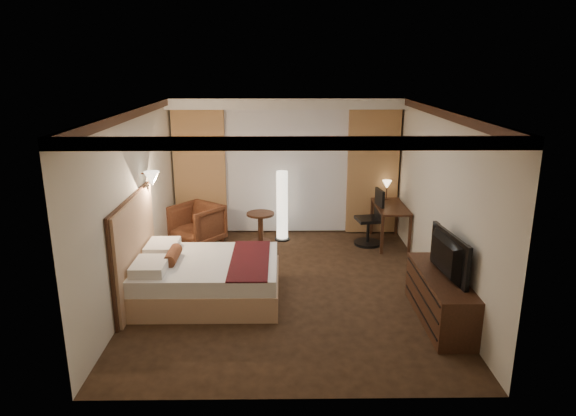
{
  "coord_description": "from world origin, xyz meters",
  "views": [
    {
      "loc": [
        -0.1,
        -7.29,
        3.35
      ],
      "look_at": [
        0.0,
        0.4,
        1.15
      ],
      "focal_mm": 32.0,
      "sensor_mm": 36.0,
      "label": 1
    }
  ],
  "objects_px": {
    "floor_lamp": "(282,206)",
    "side_table": "(261,228)",
    "television": "(442,253)",
    "office_chair": "(369,217)",
    "dresser": "(440,298)",
    "armchair": "(196,223)",
    "desk": "(390,225)",
    "bed": "(208,279)"
  },
  "relations": [
    {
      "from": "dresser",
      "to": "television",
      "type": "xyz_separation_m",
      "value": [
        -0.03,
        0.0,
        0.64
      ]
    },
    {
      "from": "side_table",
      "to": "office_chair",
      "type": "relative_size",
      "value": 0.55
    },
    {
      "from": "office_chair",
      "to": "television",
      "type": "relative_size",
      "value": 0.99
    },
    {
      "from": "side_table",
      "to": "television",
      "type": "xyz_separation_m",
      "value": [
        2.47,
        -3.14,
        0.67
      ]
    },
    {
      "from": "side_table",
      "to": "dresser",
      "type": "bearing_deg",
      "value": -51.44
    },
    {
      "from": "floor_lamp",
      "to": "dresser",
      "type": "relative_size",
      "value": 0.82
    },
    {
      "from": "desk",
      "to": "dresser",
      "type": "xyz_separation_m",
      "value": [
        0.05,
        -3.04,
        -0.05
      ]
    },
    {
      "from": "desk",
      "to": "dresser",
      "type": "bearing_deg",
      "value": -89.06
    },
    {
      "from": "office_chair",
      "to": "floor_lamp",
      "type": "bearing_deg",
      "value": 160.61
    },
    {
      "from": "armchair",
      "to": "television",
      "type": "relative_size",
      "value": 0.77
    },
    {
      "from": "dresser",
      "to": "side_table",
      "type": "bearing_deg",
      "value": 128.56
    },
    {
      "from": "desk",
      "to": "office_chair",
      "type": "height_order",
      "value": "office_chair"
    },
    {
      "from": "side_table",
      "to": "floor_lamp",
      "type": "relative_size",
      "value": 0.43
    },
    {
      "from": "armchair",
      "to": "television",
      "type": "xyz_separation_m",
      "value": [
        3.68,
        -3.08,
        0.55
      ]
    },
    {
      "from": "floor_lamp",
      "to": "television",
      "type": "relative_size",
      "value": 1.26
    },
    {
      "from": "dresser",
      "to": "television",
      "type": "height_order",
      "value": "television"
    },
    {
      "from": "side_table",
      "to": "desk",
      "type": "distance_m",
      "value": 2.46
    },
    {
      "from": "bed",
      "to": "desk",
      "type": "distance_m",
      "value": 3.88
    },
    {
      "from": "bed",
      "to": "television",
      "type": "distance_m",
      "value": 3.29
    },
    {
      "from": "side_table",
      "to": "armchair",
      "type": "bearing_deg",
      "value": -176.99
    },
    {
      "from": "side_table",
      "to": "desk",
      "type": "relative_size",
      "value": 0.49
    },
    {
      "from": "floor_lamp",
      "to": "office_chair",
      "type": "distance_m",
      "value": 1.66
    },
    {
      "from": "side_table",
      "to": "dresser",
      "type": "xyz_separation_m",
      "value": [
        2.5,
        -3.14,
        0.03
      ]
    },
    {
      "from": "floor_lamp",
      "to": "desk",
      "type": "distance_m",
      "value": 2.08
    },
    {
      "from": "armchair",
      "to": "office_chair",
      "type": "height_order",
      "value": "office_chair"
    },
    {
      "from": "side_table",
      "to": "floor_lamp",
      "type": "height_order",
      "value": "floor_lamp"
    },
    {
      "from": "floor_lamp",
      "to": "side_table",
      "type": "bearing_deg",
      "value": -162.2
    },
    {
      "from": "floor_lamp",
      "to": "television",
      "type": "distance_m",
      "value": 3.88
    },
    {
      "from": "floor_lamp",
      "to": "television",
      "type": "xyz_separation_m",
      "value": [
        2.06,
        -3.27,
        0.28
      ]
    },
    {
      "from": "side_table",
      "to": "television",
      "type": "bearing_deg",
      "value": -51.78
    },
    {
      "from": "dresser",
      "to": "television",
      "type": "distance_m",
      "value": 0.64
    },
    {
      "from": "armchair",
      "to": "television",
      "type": "height_order",
      "value": "television"
    },
    {
      "from": "floor_lamp",
      "to": "office_chair",
      "type": "relative_size",
      "value": 1.28
    },
    {
      "from": "side_table",
      "to": "office_chair",
      "type": "bearing_deg",
      "value": -4.31
    },
    {
      "from": "armchair",
      "to": "dresser",
      "type": "bearing_deg",
      "value": -1.78
    },
    {
      "from": "bed",
      "to": "armchair",
      "type": "relative_size",
      "value": 2.43
    },
    {
      "from": "office_chair",
      "to": "dresser",
      "type": "relative_size",
      "value": 0.64
    },
    {
      "from": "bed",
      "to": "television",
      "type": "bearing_deg",
      "value": -13.0
    },
    {
      "from": "side_table",
      "to": "desk",
      "type": "xyz_separation_m",
      "value": [
        2.45,
        -0.1,
        0.08
      ]
    },
    {
      "from": "desk",
      "to": "television",
      "type": "height_order",
      "value": "television"
    },
    {
      "from": "bed",
      "to": "television",
      "type": "relative_size",
      "value": 1.87
    },
    {
      "from": "desk",
      "to": "office_chair",
      "type": "distance_m",
      "value": 0.45
    }
  ]
}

